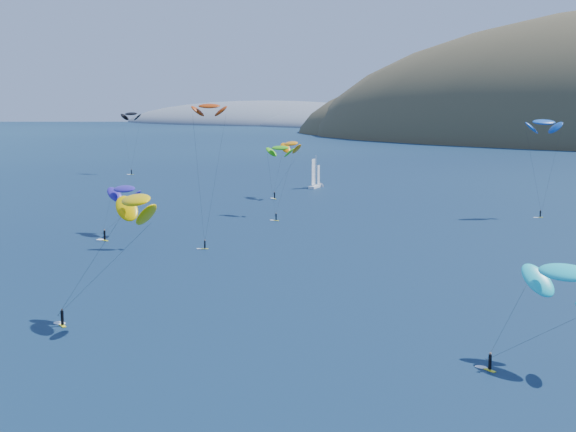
{
  "coord_description": "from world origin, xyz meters",
  "views": [
    {
      "loc": [
        75.24,
        -23.38,
        27.07
      ],
      "look_at": [
        5.94,
        80.0,
        9.0
      ],
      "focal_mm": 50.0,
      "sensor_mm": 36.0,
      "label": 1
    }
  ],
  "objects": [
    {
      "name": "kitesurfer_5",
      "position": [
        54.28,
        58.33,
        9.73
      ],
      "size": [
        11.43,
        10.24,
        12.43
      ],
      "rotation": [
        0.0,
        0.0,
        -0.41
      ],
      "color": "yellow",
      "rests_on": "ground"
    },
    {
      "name": "kitesurfer_10",
      "position": [
        -42.02,
        91.98,
        9.2
      ],
      "size": [
        9.62,
        11.09,
        11.79
      ],
      "rotation": [
        0.0,
        0.0,
        -0.12
      ],
      "color": "yellow",
      "rests_on": "ground"
    },
    {
      "name": "kitesurfer_3",
      "position": [
        -32.11,
        133.43,
        15.76
      ],
      "size": [
        9.7,
        11.84,
        17.73
      ],
      "rotation": [
        0.0,
        0.0,
        0.11
      ],
      "color": "yellow",
      "rests_on": "ground"
    },
    {
      "name": "headland",
      "position": [
        -445.26,
        750.08,
        -3.36
      ],
      "size": [
        460.0,
        250.0,
        60.0
      ],
      "color": "slate",
      "rests_on": "ground"
    },
    {
      "name": "kitesurfer_12",
      "position": [
        -139.18,
        192.19,
        21.91
      ],
      "size": [
        9.59,
        8.27,
        24.19
      ],
      "rotation": [
        0.0,
        0.0,
        0.24
      ],
      "color": "yellow",
      "rests_on": "ground"
    },
    {
      "name": "kitesurfer_1",
      "position": [
        -48.33,
        162.44,
        15.0
      ],
      "size": [
        9.67,
        10.02,
        17.48
      ],
      "rotation": [
        0.0,
        0.0,
        -0.44
      ],
      "color": "yellow",
      "rests_on": "ground"
    },
    {
      "name": "kitesurfer_2",
      "position": [
        6.49,
        46.12,
        15.06
      ],
      "size": [
        12.07,
        11.15,
        17.67
      ],
      "rotation": [
        0.0,
        0.0,
        -0.43
      ],
      "color": "yellow",
      "rests_on": "ground"
    },
    {
      "name": "kitesurfer_9",
      "position": [
        -20.27,
        92.84,
        25.83
      ],
      "size": [
        6.75,
        8.37,
        27.68
      ],
      "rotation": [
        0.0,
        0.0,
        0.6
      ],
      "color": "yellow",
      "rests_on": "ground"
    },
    {
      "name": "kitesurfer_4",
      "position": [
        20.69,
        164.37,
        21.94
      ],
      "size": [
        8.97,
        8.78,
        24.37
      ],
      "rotation": [
        0.0,
        0.0,
        0.76
      ],
      "color": "yellow",
      "rests_on": "ground"
    },
    {
      "name": "sailboat",
      "position": [
        -55.51,
        186.76,
        0.89
      ],
      "size": [
        8.52,
        7.35,
        10.27
      ],
      "rotation": [
        0.0,
        0.0,
        0.21
      ],
      "color": "white",
      "rests_on": "ground"
    }
  ]
}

